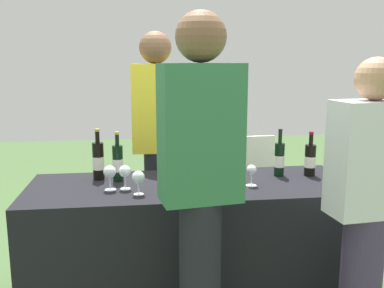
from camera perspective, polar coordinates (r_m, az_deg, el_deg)
name	(u,v)px	position (r m, az deg, el deg)	size (l,w,h in m)	color
tasting_table	(192,243)	(2.80, 0.00, -12.95)	(2.00, 0.72, 0.78)	black
wine_bottle_0	(98,161)	(2.80, -12.31, -2.17)	(0.07, 0.07, 0.33)	black
wine_bottle_1	(118,163)	(2.74, -9.80, -2.48)	(0.07, 0.07, 0.31)	black
wine_bottle_2	(174,161)	(2.78, -2.46, -2.28)	(0.07, 0.07, 0.30)	black
wine_bottle_3	(188,159)	(2.79, -0.54, -2.02)	(0.07, 0.07, 0.33)	black
wine_bottle_4	(279,159)	(2.88, 11.50, -1.95)	(0.07, 0.07, 0.31)	black
wine_bottle_5	(310,160)	(2.94, 15.38, -2.01)	(0.07, 0.07, 0.29)	black
wine_glass_0	(110,173)	(2.55, -10.85, -3.73)	(0.07, 0.07, 0.15)	silver
wine_glass_1	(125,172)	(2.56, -8.89, -3.69)	(0.07, 0.07, 0.15)	silver
wine_glass_2	(138,178)	(2.44, -7.13, -4.49)	(0.07, 0.07, 0.14)	silver
wine_glass_3	(199,173)	(2.50, 0.93, -3.87)	(0.07, 0.07, 0.15)	silver
wine_glass_4	(221,171)	(2.60, 3.92, -3.53)	(0.07, 0.07, 0.13)	silver
wine_glass_5	(251,171)	(2.62, 7.89, -3.57)	(0.07, 0.07, 0.13)	silver
server_pouring	(157,137)	(3.21, -4.71, 0.95)	(0.36, 0.23, 1.73)	black
guest_0	(200,180)	(2.05, 1.11, -4.76)	(0.40, 0.26, 1.74)	black
guest_1	(367,201)	(2.34, 22.17, -6.98)	(0.40, 0.24, 1.54)	#3F3351
menu_board	(243,186)	(3.83, 6.77, -5.53)	(0.55, 0.03, 0.88)	white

